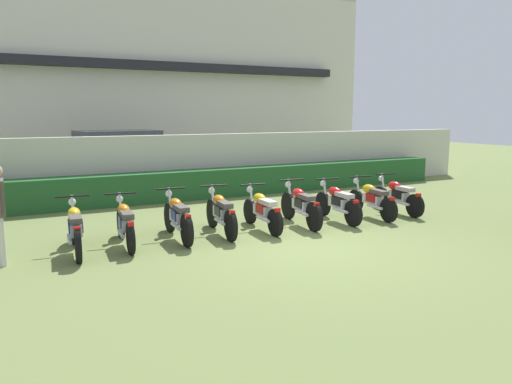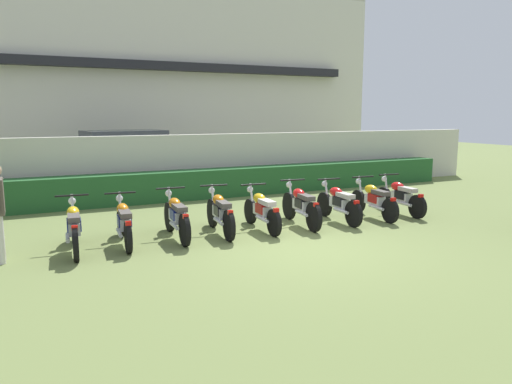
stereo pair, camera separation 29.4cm
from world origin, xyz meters
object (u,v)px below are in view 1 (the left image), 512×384
(motorcycle_in_row_8, at_px, (397,195))
(motorcycle_in_row_2, at_px, (178,217))
(parked_car, at_px, (123,157))
(motorcycle_in_row_4, at_px, (262,210))
(motorcycle_in_row_6, at_px, (338,202))
(motorcycle_in_row_1, at_px, (125,223))
(motorcycle_in_row_0, at_px, (75,228))
(motorcycle_in_row_5, at_px, (301,205))
(motorcycle_in_row_3, at_px, (221,212))
(motorcycle_in_row_7, at_px, (372,199))

(motorcycle_in_row_8, bearing_deg, motorcycle_in_row_2, 94.12)
(parked_car, bearing_deg, motorcycle_in_row_4, -90.46)
(parked_car, distance_m, motorcycle_in_row_6, 9.04)
(parked_car, bearing_deg, motorcycle_in_row_1, -110.04)
(parked_car, height_order, motorcycle_in_row_1, parked_car)
(motorcycle_in_row_0, bearing_deg, motorcycle_in_row_4, -85.25)
(motorcycle_in_row_1, relative_size, motorcycle_in_row_8, 0.98)
(motorcycle_in_row_4, height_order, motorcycle_in_row_8, motorcycle_in_row_8)
(motorcycle_in_row_5, bearing_deg, motorcycle_in_row_6, -86.60)
(parked_car, xyz_separation_m, motorcycle_in_row_5, (2.04, -8.45, -0.48))
(motorcycle_in_row_3, xyz_separation_m, motorcycle_in_row_5, (1.91, -0.07, 0.00))
(motorcycle_in_row_2, distance_m, motorcycle_in_row_7, 4.85)
(motorcycle_in_row_2, height_order, motorcycle_in_row_4, motorcycle_in_row_2)
(parked_car, bearing_deg, motorcycle_in_row_6, -78.08)
(motorcycle_in_row_5, relative_size, motorcycle_in_row_7, 1.03)
(parked_car, xyz_separation_m, motorcycle_in_row_6, (3.02, -8.51, -0.49))
(parked_car, relative_size, motorcycle_in_row_3, 2.46)
(motorcycle_in_row_2, bearing_deg, motorcycle_in_row_4, -89.07)
(parked_car, relative_size, motorcycle_in_row_5, 2.39)
(motorcycle_in_row_0, relative_size, motorcycle_in_row_7, 1.00)
(motorcycle_in_row_1, xyz_separation_m, motorcycle_in_row_4, (2.90, -0.09, -0.00))
(motorcycle_in_row_4, bearing_deg, motorcycle_in_row_0, 93.53)
(motorcycle_in_row_5, bearing_deg, motorcycle_in_row_4, 96.73)
(parked_car, bearing_deg, motorcycle_in_row_0, -115.60)
(motorcycle_in_row_2, relative_size, motorcycle_in_row_6, 1.03)
(motorcycle_in_row_2, bearing_deg, motorcycle_in_row_6, -88.77)
(motorcycle_in_row_1, xyz_separation_m, motorcycle_in_row_6, (4.86, -0.15, 0.00))
(motorcycle_in_row_1, relative_size, motorcycle_in_row_7, 0.97)
(motorcycle_in_row_1, xyz_separation_m, motorcycle_in_row_3, (1.97, -0.02, 0.01))
(parked_car, relative_size, motorcycle_in_row_1, 2.53)
(parked_car, relative_size, motorcycle_in_row_8, 2.48)
(motorcycle_in_row_8, bearing_deg, motorcycle_in_row_7, 99.62)
(motorcycle_in_row_5, bearing_deg, motorcycle_in_row_7, -84.75)
(motorcycle_in_row_3, height_order, motorcycle_in_row_8, motorcycle_in_row_3)
(motorcycle_in_row_1, xyz_separation_m, motorcycle_in_row_5, (3.88, -0.09, 0.02))
(motorcycle_in_row_0, distance_m, motorcycle_in_row_1, 0.91)
(motorcycle_in_row_0, bearing_deg, motorcycle_in_row_7, -85.90)
(motorcycle_in_row_7, bearing_deg, motorcycle_in_row_3, 93.91)
(motorcycle_in_row_2, relative_size, motorcycle_in_row_5, 0.97)
(motorcycle_in_row_5, relative_size, motorcycle_in_row_8, 1.04)
(motorcycle_in_row_4, bearing_deg, motorcycle_in_row_2, 90.80)
(parked_car, distance_m, motorcycle_in_row_8, 9.79)
(motorcycle_in_row_3, distance_m, motorcycle_in_row_8, 4.82)
(motorcycle_in_row_3, bearing_deg, motorcycle_in_row_6, -86.31)
(motorcycle_in_row_6, bearing_deg, motorcycle_in_row_1, 92.09)
(motorcycle_in_row_7, bearing_deg, motorcycle_in_row_1, 94.39)
(motorcycle_in_row_5, height_order, motorcycle_in_row_7, motorcycle_in_row_5)
(motorcycle_in_row_2, bearing_deg, motorcycle_in_row_7, -88.30)
(motorcycle_in_row_0, xyz_separation_m, motorcycle_in_row_5, (4.79, 0.02, -0.00))
(motorcycle_in_row_3, relative_size, motorcycle_in_row_8, 1.01)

